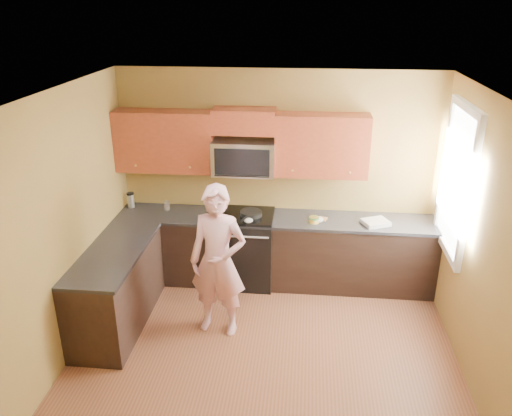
# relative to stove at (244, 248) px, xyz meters

# --- Properties ---
(floor) EXTENTS (4.00, 4.00, 0.00)m
(floor) POSITION_rel_stove_xyz_m (0.40, -1.68, -0.47)
(floor) COLOR brown
(floor) RESTS_ON ground
(ceiling) EXTENTS (4.00, 4.00, 0.00)m
(ceiling) POSITION_rel_stove_xyz_m (0.40, -1.68, 2.23)
(ceiling) COLOR white
(ceiling) RESTS_ON ground
(wall_back) EXTENTS (4.00, 0.00, 4.00)m
(wall_back) POSITION_rel_stove_xyz_m (0.40, 0.32, 0.88)
(wall_back) COLOR olive
(wall_back) RESTS_ON ground
(wall_front) EXTENTS (4.00, 0.00, 4.00)m
(wall_front) POSITION_rel_stove_xyz_m (0.40, -3.67, 0.88)
(wall_front) COLOR olive
(wall_front) RESTS_ON ground
(wall_left) EXTENTS (0.00, 4.00, 4.00)m
(wall_left) POSITION_rel_stove_xyz_m (-1.60, -1.68, 0.88)
(wall_left) COLOR olive
(wall_left) RESTS_ON ground
(wall_right) EXTENTS (0.00, 4.00, 4.00)m
(wall_right) POSITION_rel_stove_xyz_m (2.40, -1.68, 0.88)
(wall_right) COLOR olive
(wall_right) RESTS_ON ground
(cabinet_back_run) EXTENTS (4.00, 0.60, 0.88)m
(cabinet_back_run) POSITION_rel_stove_xyz_m (0.40, 0.02, -0.03)
(cabinet_back_run) COLOR black
(cabinet_back_run) RESTS_ON floor
(cabinet_left_run) EXTENTS (0.60, 1.60, 0.88)m
(cabinet_left_run) POSITION_rel_stove_xyz_m (-1.30, -1.08, -0.03)
(cabinet_left_run) COLOR black
(cabinet_left_run) RESTS_ON floor
(countertop_back) EXTENTS (4.00, 0.62, 0.04)m
(countertop_back) POSITION_rel_stove_xyz_m (0.40, 0.01, 0.43)
(countertop_back) COLOR black
(countertop_back) RESTS_ON cabinet_back_run
(countertop_left) EXTENTS (0.62, 1.60, 0.04)m
(countertop_left) POSITION_rel_stove_xyz_m (-1.29, -1.08, 0.43)
(countertop_left) COLOR black
(countertop_left) RESTS_ON cabinet_left_run
(stove) EXTENTS (0.76, 0.65, 0.95)m
(stove) POSITION_rel_stove_xyz_m (0.00, 0.00, 0.00)
(stove) COLOR black
(stove) RESTS_ON floor
(microwave) EXTENTS (0.76, 0.40, 0.42)m
(microwave) POSITION_rel_stove_xyz_m (0.00, 0.12, 0.97)
(microwave) COLOR silver
(microwave) RESTS_ON wall_back
(upper_cab_left) EXTENTS (1.22, 0.33, 0.75)m
(upper_cab_left) POSITION_rel_stove_xyz_m (-0.99, 0.16, 0.97)
(upper_cab_left) COLOR maroon
(upper_cab_left) RESTS_ON wall_back
(upper_cab_right) EXTENTS (1.12, 0.33, 0.75)m
(upper_cab_right) POSITION_rel_stove_xyz_m (0.94, 0.16, 0.97)
(upper_cab_right) COLOR maroon
(upper_cab_right) RESTS_ON wall_back
(upper_cab_over_mw) EXTENTS (0.76, 0.33, 0.30)m
(upper_cab_over_mw) POSITION_rel_stove_xyz_m (0.00, 0.16, 1.62)
(upper_cab_over_mw) COLOR maroon
(upper_cab_over_mw) RESTS_ON wall_back
(window) EXTENTS (0.06, 1.06, 1.66)m
(window) POSITION_rel_stove_xyz_m (2.38, -0.48, 1.17)
(window) COLOR white
(window) RESTS_ON wall_right
(woman) EXTENTS (0.68, 0.50, 1.71)m
(woman) POSITION_rel_stove_xyz_m (-0.14, -1.08, 0.38)
(woman) COLOR pink
(woman) RESTS_ON floor
(frying_pan) EXTENTS (0.41, 0.54, 0.06)m
(frying_pan) POSITION_rel_stove_xyz_m (0.10, -0.03, 0.47)
(frying_pan) COLOR black
(frying_pan) RESTS_ON stove
(butter_tub) EXTENTS (0.13, 0.13, 0.09)m
(butter_tub) POSITION_rel_stove_xyz_m (0.88, -0.09, 0.45)
(butter_tub) COLOR yellow
(butter_tub) RESTS_ON countertop_back
(toast_slice) EXTENTS (0.14, 0.14, 0.01)m
(toast_slice) POSITION_rel_stove_xyz_m (0.99, 0.01, 0.45)
(toast_slice) COLOR #B27F47
(toast_slice) RESTS_ON countertop_back
(napkin_a) EXTENTS (0.12, 0.13, 0.06)m
(napkin_a) POSITION_rel_stove_xyz_m (0.09, -0.19, 0.48)
(napkin_a) COLOR silver
(napkin_a) RESTS_ON countertop_back
(napkin_b) EXTENTS (0.14, 0.15, 0.07)m
(napkin_b) POSITION_rel_stove_xyz_m (0.94, -0.07, 0.48)
(napkin_b) COLOR silver
(napkin_b) RESTS_ON countertop_back
(dish_towel) EXTENTS (0.37, 0.34, 0.05)m
(dish_towel) POSITION_rel_stove_xyz_m (1.63, -0.07, 0.47)
(dish_towel) COLOR white
(dish_towel) RESTS_ON countertop_back
(travel_mug) EXTENTS (0.10, 0.10, 0.20)m
(travel_mug) POSITION_rel_stove_xyz_m (-1.50, 0.15, 0.45)
(travel_mug) COLOR silver
(travel_mug) RESTS_ON countertop_back
(glass_b) EXTENTS (0.08, 0.08, 0.12)m
(glass_b) POSITION_rel_stove_xyz_m (-1.01, 0.11, 0.51)
(glass_b) COLOR silver
(glass_b) RESTS_ON countertop_back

